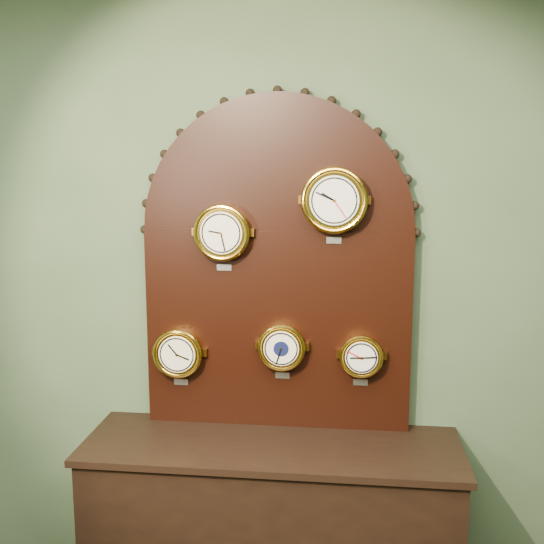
# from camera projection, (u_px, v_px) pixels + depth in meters

# --- Properties ---
(wall_back) EXTENTS (4.00, 0.00, 4.00)m
(wall_back) POSITION_uv_depth(u_px,v_px,m) (278.00, 301.00, 3.03)
(wall_back) COLOR #43593C
(wall_back) RESTS_ON ground
(shop_counter) EXTENTS (1.60, 0.50, 0.80)m
(shop_counter) POSITION_uv_depth(u_px,v_px,m) (271.00, 534.00, 2.93)
(shop_counter) COLOR black
(shop_counter) RESTS_ON ground_plane
(display_board) EXTENTS (1.26, 0.06, 1.53)m
(display_board) POSITION_uv_depth(u_px,v_px,m) (277.00, 254.00, 2.94)
(display_board) COLOR black
(display_board) RESTS_ON shop_counter
(roman_clock) EXTENTS (0.25, 0.08, 0.30)m
(roman_clock) POSITION_uv_depth(u_px,v_px,m) (222.00, 232.00, 2.89)
(roman_clock) COLOR gold
(roman_clock) RESTS_ON display_board
(arabic_clock) EXTENTS (0.28, 0.08, 0.33)m
(arabic_clock) POSITION_uv_depth(u_px,v_px,m) (334.00, 200.00, 2.80)
(arabic_clock) COLOR gold
(arabic_clock) RESTS_ON display_board
(hygrometer) EXTENTS (0.23, 0.08, 0.28)m
(hygrometer) POSITION_uv_depth(u_px,v_px,m) (179.00, 353.00, 3.00)
(hygrometer) COLOR gold
(hygrometer) RESTS_ON display_board
(barometer) EXTENTS (0.21, 0.08, 0.26)m
(barometer) POSITION_uv_depth(u_px,v_px,m) (282.00, 347.00, 2.94)
(barometer) COLOR gold
(barometer) RESTS_ON display_board
(tide_clock) EXTENTS (0.19, 0.08, 0.24)m
(tide_clock) POSITION_uv_depth(u_px,v_px,m) (361.00, 356.00, 2.91)
(tide_clock) COLOR gold
(tide_clock) RESTS_ON display_board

